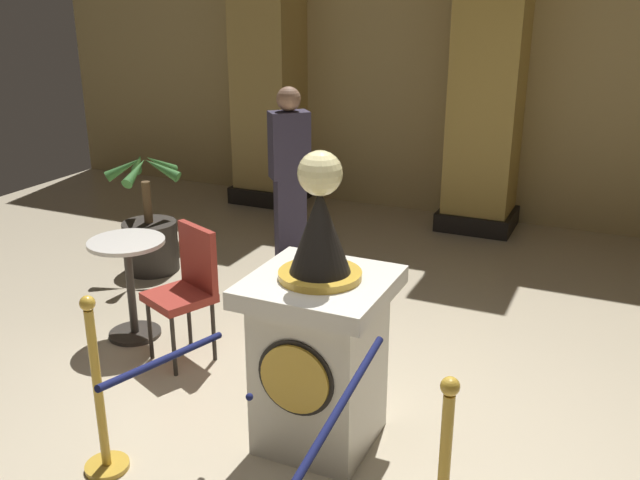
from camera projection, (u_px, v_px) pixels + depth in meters
ground_plane at (296, 459)px, 3.88m from camera, size 11.70×11.70×0.00m
back_wall at (500, 30)px, 7.45m from camera, size 11.70×0.16×4.20m
pedestal_clock at (320, 339)px, 3.85m from camera, size 0.75×0.75×1.71m
stanchion_near at (101, 412)px, 3.69m from camera, size 0.24×0.24×1.03m
velvet_rope at (249, 380)px, 3.18m from camera, size 0.97×0.94×0.22m
column_left at (269, 35)px, 8.16m from camera, size 0.85×0.85×4.03m
column_centre_rear at (492, 41)px, 7.14m from camera, size 0.84×0.84×4.03m
potted_palm_left at (150, 236)px, 6.45m from camera, size 0.68×0.69×1.15m
bystander_guest at (290, 171)px, 6.52m from camera, size 0.41×0.41×1.67m
cafe_table at (130, 276)px, 5.14m from camera, size 0.56×0.56×0.77m
cafe_chair_red at (188, 282)px, 4.81m from camera, size 0.53×0.53×0.96m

